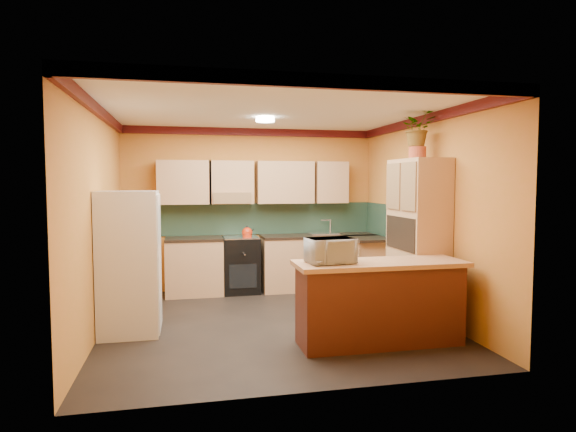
% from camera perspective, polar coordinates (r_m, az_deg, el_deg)
% --- Properties ---
extents(room_shell, '(4.24, 4.24, 2.72)m').
position_cam_1_polar(room_shell, '(6.37, -2.06, 6.59)').
color(room_shell, black).
rests_on(room_shell, ground).
extents(base_cabinets_back, '(3.65, 0.60, 0.88)m').
position_cam_1_polar(base_cabinets_back, '(8.04, -1.16, -5.74)').
color(base_cabinets_back, tan).
rests_on(base_cabinets_back, ground).
extents(countertop_back, '(3.65, 0.62, 0.04)m').
position_cam_1_polar(countertop_back, '(7.98, -1.16, -2.48)').
color(countertop_back, black).
rests_on(countertop_back, base_cabinets_back).
extents(stove, '(0.58, 0.58, 0.91)m').
position_cam_1_polar(stove, '(7.95, -5.61, -5.76)').
color(stove, black).
rests_on(stove, ground).
extents(kettle, '(0.21, 0.21, 0.18)m').
position_cam_1_polar(kettle, '(7.84, -4.87, -1.87)').
color(kettle, red).
rests_on(kettle, stove).
extents(sink, '(0.48, 0.40, 0.03)m').
position_cam_1_polar(sink, '(8.16, 4.19, -2.10)').
color(sink, silver).
rests_on(sink, countertop_back).
extents(base_cabinets_right, '(0.60, 0.80, 0.88)m').
position_cam_1_polar(base_cabinets_right, '(7.91, 9.57, -5.95)').
color(base_cabinets_right, tan).
rests_on(base_cabinets_right, ground).
extents(countertop_right, '(0.62, 0.80, 0.04)m').
position_cam_1_polar(countertop_right, '(7.85, 9.61, -2.64)').
color(countertop_right, black).
rests_on(countertop_right, base_cabinets_right).
extents(fridge, '(0.68, 0.66, 1.70)m').
position_cam_1_polar(fridge, '(6.03, -18.31, -5.27)').
color(fridge, silver).
rests_on(fridge, ground).
extents(pantry, '(0.48, 0.90, 2.10)m').
position_cam_1_polar(pantry, '(6.46, 15.10, -2.81)').
color(pantry, tan).
rests_on(pantry, ground).
extents(fern_pot, '(0.22, 0.22, 0.16)m').
position_cam_1_polar(fern_pot, '(6.47, 15.08, 7.23)').
color(fern_pot, '#AF472A').
rests_on(fern_pot, pantry).
extents(fern, '(0.46, 0.41, 0.47)m').
position_cam_1_polar(fern, '(6.49, 15.13, 10.02)').
color(fern, tan).
rests_on(fern, fern_pot).
extents(breakfast_bar, '(1.80, 0.55, 0.88)m').
position_cam_1_polar(breakfast_bar, '(5.53, 10.79, -10.31)').
color(breakfast_bar, '#552713').
rests_on(breakfast_bar, ground).
extents(bar_top, '(1.90, 0.65, 0.05)m').
position_cam_1_polar(bar_top, '(5.43, 10.85, -5.55)').
color(bar_top, tan).
rests_on(bar_top, breakfast_bar).
extents(microwave, '(0.53, 0.40, 0.27)m').
position_cam_1_polar(microwave, '(5.21, 5.03, -4.11)').
color(microwave, silver).
rests_on(microwave, bar_top).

